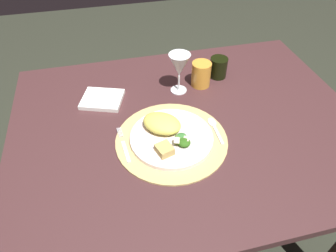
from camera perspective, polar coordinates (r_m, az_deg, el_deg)
ground_plane at (r=1.67m, az=2.59°, el=-18.17°), size 6.00×6.00×0.00m
dining_table at (r=1.18m, az=3.49°, el=-4.08°), size 1.24×0.96×0.73m
placemat at (r=1.01m, az=0.66°, el=-2.59°), size 0.37×0.37×0.01m
dinner_plate at (r=1.00m, az=0.67°, el=-2.17°), size 0.27×0.27×0.02m
pasta_serving at (r=1.01m, az=-1.15°, el=0.50°), size 0.16×0.16×0.05m
salad_greens at (r=0.97m, az=2.54°, el=-2.66°), size 0.07×0.08×0.03m
bread_piece at (r=0.94m, az=-0.66°, el=-4.43°), size 0.06×0.06×0.03m
fork at (r=0.99m, az=-8.24°, el=-3.75°), size 0.03×0.16×0.00m
spoon at (r=1.06m, az=8.58°, el=0.07°), size 0.03×0.13×0.01m
napkin at (r=1.19m, az=-12.23°, el=4.93°), size 0.18×0.17×0.02m
wine_glass at (r=1.16m, az=2.14°, el=11.18°), size 0.08×0.08×0.16m
amber_tumbler at (r=1.23m, az=6.23°, el=9.65°), size 0.08×0.08×0.10m
dark_tumbler at (r=1.30m, az=9.44°, el=10.80°), size 0.07×0.07×0.08m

